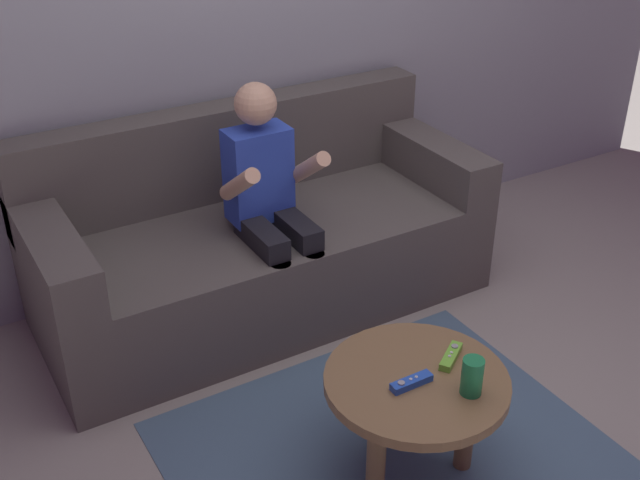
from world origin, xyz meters
TOP-DOWN VIEW (x-y plane):
  - ground_plane at (0.00, 0.00)m, footprint 10.25×10.25m
  - couch at (-0.21, 1.24)m, footprint 1.91×0.80m
  - person_seated_on_couch at (-0.24, 1.06)m, footprint 0.36×0.44m
  - coffee_table at (-0.27, 0.04)m, footprint 0.58×0.58m
  - area_rug at (-0.27, 0.03)m, footprint 1.42×1.40m
  - game_remote_lime_near_edge at (-0.12, 0.05)m, footprint 0.14×0.11m
  - game_remote_blue_center at (-0.31, 0.01)m, footprint 0.14×0.04m
  - soda_can at (-0.17, -0.11)m, footprint 0.07×0.07m

SIDE VIEW (x-z plane):
  - ground_plane at x=0.00m, z-range 0.00..0.00m
  - area_rug at x=-0.27m, z-range 0.00..0.01m
  - couch at x=-0.21m, z-range -0.12..0.71m
  - coffee_table at x=-0.27m, z-range 0.14..0.55m
  - game_remote_lime_near_edge at x=-0.12m, z-range 0.41..0.44m
  - game_remote_blue_center at x=-0.31m, z-range 0.41..0.44m
  - soda_can at x=-0.17m, z-range 0.42..0.54m
  - person_seated_on_couch at x=-0.24m, z-range 0.07..1.10m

